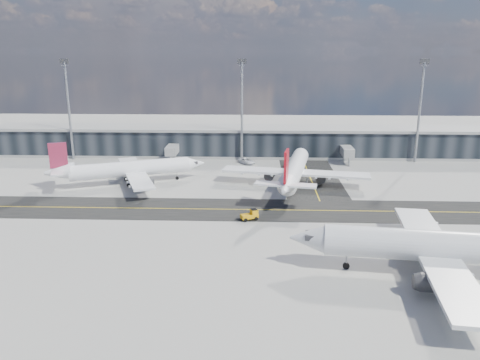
{
  "coord_description": "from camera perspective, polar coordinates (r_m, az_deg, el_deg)",
  "views": [
    {
      "loc": [
        4.55,
        -85.41,
        30.85
      ],
      "look_at": [
        0.98,
        8.3,
        5.0
      ],
      "focal_mm": 35.0,
      "sensor_mm": 36.0,
      "label": 1
    }
  ],
  "objects": [
    {
      "name": "airliner_af",
      "position": [
        114.86,
        -13.46,
        1.29
      ],
      "size": [
        36.01,
        31.16,
        11.1
      ],
      "rotation": [
        0.0,
        0.0,
        -1.19
      ],
      "color": "white",
      "rests_on": "ground"
    },
    {
      "name": "taxiway_lanes",
      "position": [
        100.98,
        1.72,
        -2.38
      ],
      "size": [
        180.0,
        63.0,
        0.03
      ],
      "color": "black",
      "rests_on": "ground"
    },
    {
      "name": "airliner_near",
      "position": [
        72.27,
        24.28,
        -7.51
      ],
      "size": [
        44.83,
        38.32,
        13.27
      ],
      "rotation": [
        0.0,
        0.0,
        1.45
      ],
      "color": "silver",
      "rests_on": "ground"
    },
    {
      "name": "terminal_concourse",
      "position": [
        142.95,
        0.33,
        4.62
      ],
      "size": [
        152.0,
        19.8,
        8.8
      ],
      "color": "black",
      "rests_on": "ground"
    },
    {
      "name": "airliner_redtail",
      "position": [
        110.16,
        6.65,
        1.21
      ],
      "size": [
        35.13,
        40.99,
        12.17
      ],
      "rotation": [
        0.0,
        0.0,
        -0.18
      ],
      "color": "white",
      "rests_on": "ground"
    },
    {
      "name": "floodlight_masts",
      "position": [
        134.36,
        0.23,
        8.89
      ],
      "size": [
        102.5,
        0.7,
        28.9
      ],
      "color": "gray",
      "rests_on": "ground"
    },
    {
      "name": "baggage_tug",
      "position": [
        88.63,
        1.33,
        -4.27
      ],
      "size": [
        3.56,
        2.7,
        2.02
      ],
      "rotation": [
        0.0,
        0.0,
        -1.16
      ],
      "color": "#E09C0B",
      "rests_on": "ground"
    },
    {
      "name": "ground",
      "position": [
        90.93,
        -0.82,
        -4.42
      ],
      "size": [
        300.0,
        300.0,
        0.0
      ],
      "primitive_type": "plane",
      "color": "gray",
      "rests_on": "ground"
    },
    {
      "name": "service_van",
      "position": [
        132.89,
        0.79,
        2.34
      ],
      "size": [
        5.61,
        6.26,
        1.61
      ],
      "primitive_type": "imported",
      "rotation": [
        0.0,
        0.0,
        0.64
      ],
      "color": "white",
      "rests_on": "ground"
    }
  ]
}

